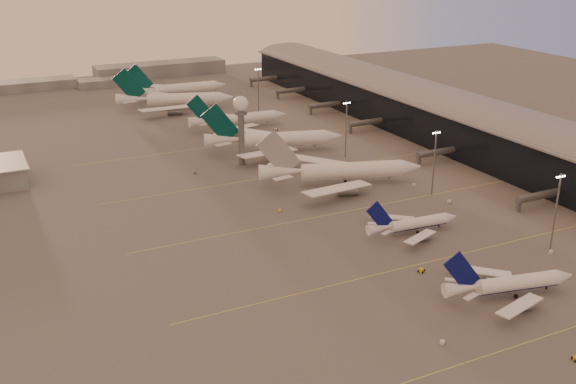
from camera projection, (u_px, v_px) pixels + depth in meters
name	position (u px, v px, depth m)	size (l,w,h in m)	color
ground	(393.00, 291.00, 183.71)	(700.00, 700.00, 0.00)	#5E5B5B
taxiway_markings	(374.00, 205.00, 243.12)	(180.00, 185.25, 0.02)	#E9D652
terminal	(452.00, 119.00, 316.96)	(57.00, 362.00, 23.04)	black
radar_tower	(241.00, 117.00, 279.21)	(6.40, 6.40, 31.10)	slate
mast_a	(556.00, 209.00, 202.77)	(3.60, 0.56, 25.00)	slate
mast_b	(434.00, 160.00, 247.75)	(3.60, 0.56, 25.00)	slate
mast_c	(346.00, 127.00, 291.90)	(3.60, 0.56, 25.00)	slate
mast_d	(258.00, 88.00, 366.69)	(3.60, 0.56, 25.00)	slate
distant_horizon	(123.00, 74.00, 456.60)	(165.00, 37.50, 9.00)	slate
narrowbody_near	(509.00, 286.00, 179.79)	(38.87, 30.73, 15.34)	white
narrowbody_mid	(413.00, 225.00, 218.82)	(34.18, 27.23, 13.35)	white
widebody_white	(342.00, 174.00, 262.30)	(63.30, 49.96, 22.99)	white
greentail_a	(274.00, 142.00, 303.30)	(61.77, 49.19, 23.04)	white
greentail_b	(239.00, 121.00, 341.49)	(52.39, 42.23, 19.02)	white
greentail_c	(176.00, 102.00, 377.81)	(63.95, 50.85, 24.00)	white
greentail_d	(179.00, 91.00, 406.02)	(61.44, 49.58, 22.31)	white
gsv_truck_a	(443.00, 339.00, 159.29)	(5.69, 4.85, 2.25)	silver
gsv_tug_near	(576.00, 359.00, 153.10)	(3.00, 3.97, 1.01)	yellow
gsv_catering_a	(552.00, 247.00, 204.85)	(5.30, 3.42, 4.01)	silver
gsv_tug_mid	(421.00, 270.00, 193.74)	(3.83, 4.29, 1.05)	yellow
gsv_truck_b	(450.00, 200.00, 244.23)	(6.17, 3.07, 2.38)	silver
gsv_truck_c	(280.00, 209.00, 236.90)	(4.87, 4.78, 2.03)	yellow
gsv_catering_b	(415.00, 181.00, 260.85)	(5.19, 3.38, 3.93)	silver
gsv_tug_far	(262.00, 177.00, 270.59)	(2.41, 3.37, 0.88)	silver
gsv_truck_d	(195.00, 171.00, 275.11)	(2.24, 4.82, 1.88)	#595C5F
gsv_tug_hangar	(276.00, 130.00, 336.72)	(4.17, 3.03, 1.07)	silver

